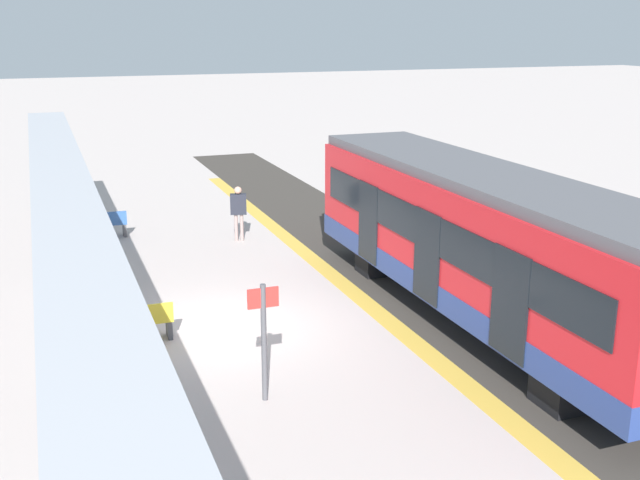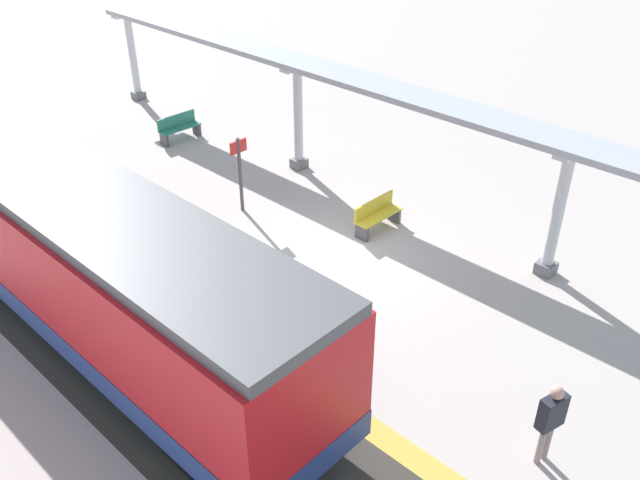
# 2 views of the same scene
# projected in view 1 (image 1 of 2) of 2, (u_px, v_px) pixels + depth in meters

# --- Properties ---
(ground_plane) EXTENTS (176.00, 176.00, 0.00)m
(ground_plane) POSITION_uv_depth(u_px,v_px,m) (230.00, 327.00, 17.09)
(ground_plane) COLOR #B4A7A2
(tactile_edge_strip) EXTENTS (0.51, 33.92, 0.01)m
(tactile_edge_strip) POSITION_uv_depth(u_px,v_px,m) (372.00, 308.00, 18.25)
(tactile_edge_strip) COLOR gold
(tactile_edge_strip) RESTS_ON ground
(trackbed) EXTENTS (3.20, 45.92, 0.01)m
(trackbed) POSITION_uv_depth(u_px,v_px,m) (441.00, 299.00, 18.87)
(trackbed) COLOR #38332D
(trackbed) RESTS_ON ground
(train_near_carriage) EXTENTS (2.65, 12.54, 3.48)m
(train_near_carriage) POSITION_uv_depth(u_px,v_px,m) (480.00, 244.00, 16.93)
(train_near_carriage) COLOR red
(train_near_carriage) RESTS_ON ground
(canopy_pillar_nearest) EXTENTS (1.10, 0.44, 3.32)m
(canopy_pillar_nearest) POSITION_uv_depth(u_px,v_px,m) (51.00, 164.00, 27.41)
(canopy_pillar_nearest) COLOR slate
(canopy_pillar_nearest) RESTS_ON ground
(canopy_pillar_second) EXTENTS (1.10, 0.44, 3.32)m
(canopy_pillar_second) POSITION_uv_depth(u_px,v_px,m) (62.00, 223.00, 19.32)
(canopy_pillar_second) COLOR slate
(canopy_pillar_second) RESTS_ON ground
(canopy_pillar_third) EXTENTS (1.10, 0.44, 3.32)m
(canopy_pillar_third) POSITION_uv_depth(u_px,v_px,m) (86.00, 354.00, 11.64)
(canopy_pillar_third) COLOR slate
(canopy_pillar_third) RESTS_ON ground
(canopy_beam) EXTENTS (1.20, 27.26, 0.16)m
(canopy_beam) POSITION_uv_depth(u_px,v_px,m) (63.00, 189.00, 15.01)
(canopy_beam) COLOR #A8AAB2
(canopy_beam) RESTS_ON canopy_pillar_nearest
(bench_near_end) EXTENTS (1.51, 0.49, 0.86)m
(bench_near_end) POSITION_uv_depth(u_px,v_px,m) (102.00, 225.00, 24.07)
(bench_near_end) COLOR #31599A
(bench_near_end) RESTS_ON ground
(bench_far_end) EXTENTS (1.51, 0.47, 0.86)m
(bench_far_end) POSITION_uv_depth(u_px,v_px,m) (137.00, 323.00, 16.17)
(bench_far_end) COLOR gold
(bench_far_end) RESTS_ON ground
(trash_bin) EXTENTS (0.48, 0.48, 0.89)m
(trash_bin) POSITION_uv_depth(u_px,v_px,m) (71.00, 204.00, 26.85)
(trash_bin) COLOR #1F2625
(trash_bin) RESTS_ON ground
(platform_info_sign) EXTENTS (0.56, 0.10, 2.20)m
(platform_info_sign) POSITION_uv_depth(u_px,v_px,m) (264.00, 331.00, 13.44)
(platform_info_sign) COLOR #4C4C51
(platform_info_sign) RESTS_ON ground
(passenger_waiting_near_edge) EXTENTS (0.54, 0.34, 1.72)m
(passenger_waiting_near_edge) POSITION_uv_depth(u_px,v_px,m) (238.00, 207.00, 23.64)
(passenger_waiting_near_edge) COLOR gray
(passenger_waiting_near_edge) RESTS_ON ground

